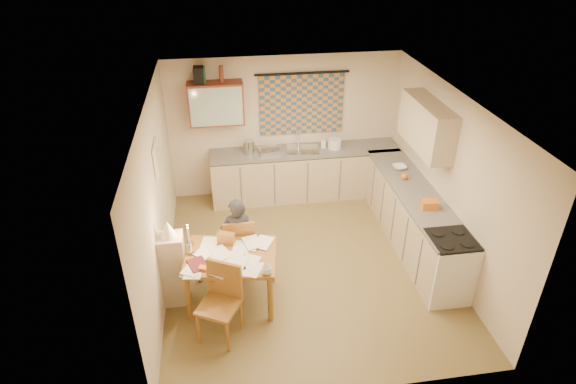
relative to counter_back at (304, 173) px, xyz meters
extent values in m
cube|color=brown|center=(-0.32, -1.95, -0.46)|extent=(4.00, 4.50, 0.02)
cube|color=white|center=(-0.32, -1.95, 2.06)|extent=(4.00, 4.50, 0.02)
cube|color=beige|center=(-0.32, 0.31, 0.80)|extent=(4.00, 0.02, 2.50)
cube|color=beige|center=(-0.32, -4.21, 0.80)|extent=(4.00, 0.02, 2.50)
cube|color=beige|center=(-2.33, -1.95, 0.80)|extent=(0.02, 4.50, 2.50)
cube|color=beige|center=(1.69, -1.95, 0.80)|extent=(0.02, 4.50, 2.50)
cube|color=#2B4E6F|center=(-0.02, 0.27, 1.20)|extent=(1.45, 0.03, 1.05)
cylinder|color=black|center=(-0.02, 0.25, 1.75)|extent=(1.60, 0.04, 0.04)
cube|color=maroon|center=(-1.47, 0.13, 1.35)|extent=(0.90, 0.34, 0.70)
cube|color=#99B2A5|center=(-1.47, -0.04, 1.35)|extent=(0.84, 0.02, 0.64)
cube|color=tan|center=(1.51, -1.40, 1.40)|extent=(0.34, 1.30, 0.70)
cube|color=beige|center=(-2.29, -1.55, 1.25)|extent=(0.04, 0.50, 0.40)
cube|color=#BAB7A2|center=(-2.27, -1.55, 1.25)|extent=(0.01, 0.42, 0.32)
cube|color=tan|center=(0.00, 0.00, -0.02)|extent=(3.30, 0.60, 0.86)
cube|color=#595753|center=(0.00, 0.00, 0.45)|extent=(3.30, 0.62, 0.04)
cube|color=tan|center=(1.38, -1.66, -0.02)|extent=(0.60, 2.95, 0.86)
cube|color=#595753|center=(1.38, -1.66, 0.45)|extent=(0.62, 2.95, 0.04)
cube|color=white|center=(1.38, -2.88, -0.01)|extent=(0.59, 0.59, 0.89)
cube|color=black|center=(1.38, -2.88, 0.46)|extent=(0.57, 0.57, 0.03)
cube|color=silver|center=(-0.04, 0.00, 0.43)|extent=(0.60, 0.52, 0.10)
cylinder|color=silver|center=(-0.08, 0.18, 0.61)|extent=(0.04, 0.04, 0.28)
cube|color=silver|center=(-0.63, 0.00, 0.50)|extent=(0.39, 0.35, 0.06)
cylinder|color=silver|center=(-0.97, 0.00, 0.59)|extent=(0.22, 0.22, 0.24)
cylinder|color=white|center=(0.53, 0.00, 0.55)|extent=(0.30, 0.30, 0.16)
imported|color=white|center=(0.34, 0.05, 0.56)|extent=(0.10, 0.10, 0.18)
imported|color=white|center=(1.38, -0.93, 0.50)|extent=(0.26, 0.26, 0.05)
cube|color=orange|center=(1.38, -2.14, 0.53)|extent=(0.24, 0.20, 0.12)
sphere|color=orange|center=(1.33, -1.29, 0.52)|extent=(0.10, 0.10, 0.10)
cube|color=black|center=(-1.71, 0.13, 1.83)|extent=(0.17, 0.21, 0.26)
cylinder|color=#195926|center=(-1.63, 0.13, 1.83)|extent=(0.09, 0.09, 0.26)
cylinder|color=maroon|center=(-1.35, 0.13, 1.83)|extent=(0.08, 0.08, 0.26)
cube|color=brown|center=(-1.42, -2.57, 0.27)|extent=(1.25, 1.03, 0.05)
cube|color=brown|center=(-1.29, -1.97, 0.01)|extent=(0.43, 0.43, 0.04)
cube|color=brown|center=(-1.29, -2.16, 0.26)|extent=(0.43, 0.04, 0.47)
cube|color=brown|center=(-1.61, -3.19, 0.03)|extent=(0.60, 0.60, 0.04)
cube|color=brown|center=(-1.52, -3.01, 0.29)|extent=(0.41, 0.25, 0.49)
imported|color=black|center=(-1.31, -2.06, 0.18)|extent=(0.50, 0.36, 1.26)
cube|color=tan|center=(-2.16, -2.46, 0.07)|extent=(0.32, 0.30, 1.04)
cone|color=beige|center=(-2.16, -2.46, 0.70)|extent=(0.20, 0.20, 0.22)
cube|color=brown|center=(-1.46, -2.32, 0.38)|extent=(0.24, 0.18, 0.16)
imported|color=white|center=(-1.01, -3.00, 0.35)|extent=(0.16, 0.16, 0.10)
imported|color=maroon|center=(-1.93, -2.76, 0.31)|extent=(0.39, 0.41, 0.03)
imported|color=orange|center=(-1.86, -2.62, 0.31)|extent=(0.34, 0.35, 0.02)
cube|color=orange|center=(-1.76, -2.81, 0.32)|extent=(0.14, 0.12, 0.04)
cube|color=black|center=(-1.32, -2.87, 0.31)|extent=(0.13, 0.06, 0.02)
cylinder|color=silver|center=(-1.93, -2.47, 0.39)|extent=(0.07, 0.07, 0.18)
cylinder|color=white|center=(-1.92, -2.47, 0.59)|extent=(0.03, 0.03, 0.22)
sphere|color=#FFCC66|center=(-1.93, -2.43, 0.71)|extent=(0.02, 0.02, 0.02)
cube|color=white|center=(-1.18, -2.89, 0.30)|extent=(0.32, 0.36, 0.00)
cube|color=white|center=(-1.88, -2.83, 0.30)|extent=(0.25, 0.33, 0.00)
cube|color=white|center=(-1.28, -2.44, 0.30)|extent=(0.25, 0.33, 0.00)
cube|color=white|center=(-1.20, -2.76, 0.30)|extent=(0.33, 0.36, 0.00)
cube|color=white|center=(-1.45, -2.71, 0.31)|extent=(0.33, 0.36, 0.00)
cube|color=white|center=(-1.69, -2.30, 0.31)|extent=(0.27, 0.34, 0.00)
cube|color=white|center=(-1.17, -2.39, 0.31)|extent=(0.27, 0.34, 0.00)
cube|color=white|center=(-1.89, -2.78, 0.31)|extent=(0.33, 0.36, 0.00)
cube|color=white|center=(-1.64, -2.73, 0.31)|extent=(0.31, 0.36, 0.00)
cube|color=white|center=(-0.99, -2.39, 0.31)|extent=(0.33, 0.36, 0.00)
cube|color=white|center=(-1.73, -2.47, 0.31)|extent=(0.35, 0.36, 0.00)
cube|color=white|center=(-1.36, -2.66, 0.32)|extent=(0.21, 0.30, 0.00)
cube|color=white|center=(-1.54, -2.88, 0.32)|extent=(0.35, 0.36, 0.00)
cube|color=white|center=(-1.55, -2.53, 0.32)|extent=(0.32, 0.36, 0.00)
cube|color=white|center=(-1.35, -2.77, 0.32)|extent=(0.30, 0.35, 0.00)
cube|color=white|center=(-1.13, -2.37, 0.32)|extent=(0.28, 0.34, 0.00)
camera|label=1|loc=(-1.43, -7.48, 4.05)|focal=30.00mm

